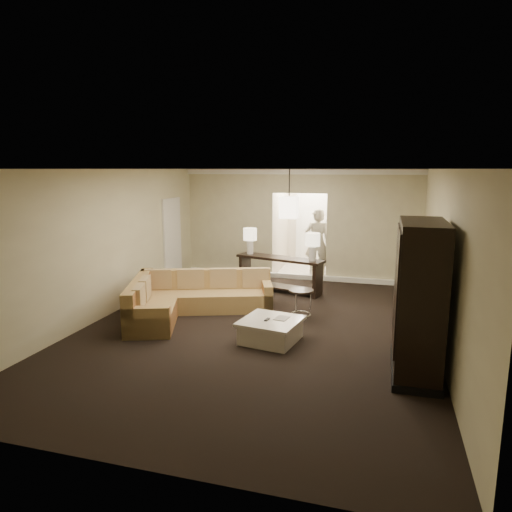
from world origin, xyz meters
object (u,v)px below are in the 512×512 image
(console_table, at_px, (280,271))
(drink_table, at_px, (301,298))
(coffee_table, at_px, (271,330))
(sectional_sofa, at_px, (189,299))
(person, at_px, (317,239))
(armoire, at_px, (418,302))

(console_table, xyz_separation_m, drink_table, (0.84, -1.88, -0.06))
(coffee_table, bearing_deg, sectional_sofa, 153.60)
(console_table, bearing_deg, drink_table, -50.69)
(console_table, relative_size, person, 1.07)
(drink_table, bearing_deg, console_table, 114.12)
(armoire, distance_m, person, 5.77)
(sectional_sofa, relative_size, person, 1.40)
(sectional_sofa, height_order, armoire, armoire)
(sectional_sofa, bearing_deg, drink_table, -12.07)
(coffee_table, height_order, person, person)
(drink_table, distance_m, person, 3.60)
(console_table, relative_size, drink_table, 3.68)
(coffee_table, distance_m, console_table, 3.16)
(coffee_table, bearing_deg, console_table, 100.23)
(sectional_sofa, relative_size, drink_table, 4.82)
(armoire, bearing_deg, sectional_sofa, 159.71)
(sectional_sofa, bearing_deg, person, 43.59)
(sectional_sofa, xyz_separation_m, drink_table, (2.16, 0.29, 0.10))
(sectional_sofa, height_order, drink_table, sectional_sofa)
(drink_table, bearing_deg, person, 93.68)
(sectional_sofa, distance_m, console_table, 2.54)
(armoire, height_order, drink_table, armoire)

